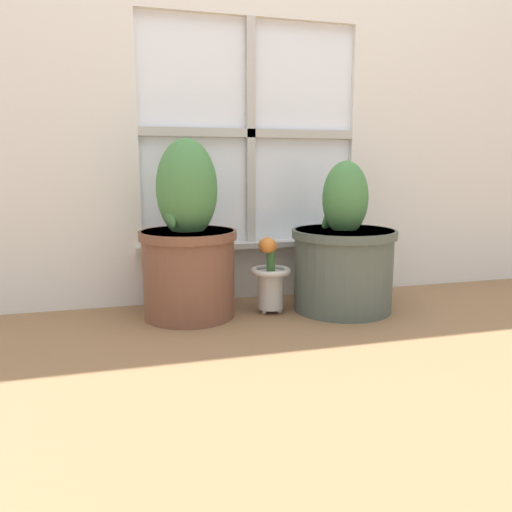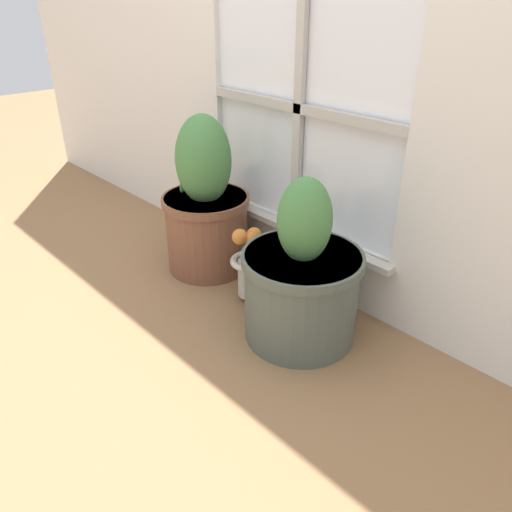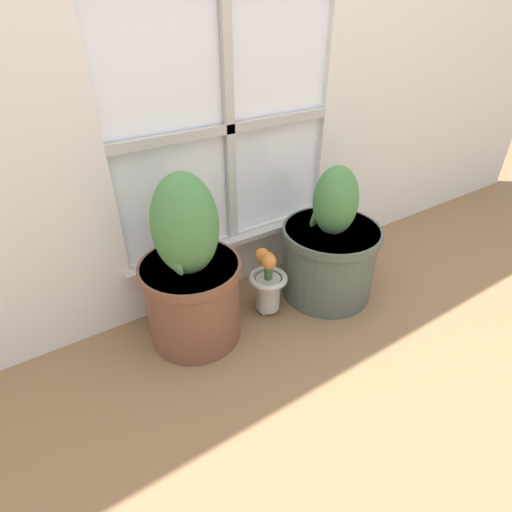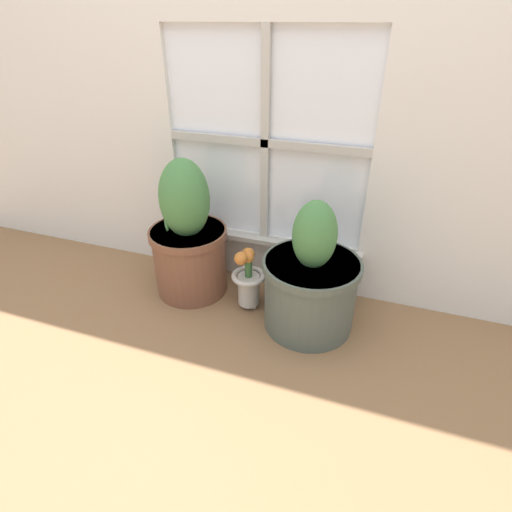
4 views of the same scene
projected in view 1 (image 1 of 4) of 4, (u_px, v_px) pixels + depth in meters
The scene contains 4 objects.
ground_plane at pixel (288, 332), 1.77m from camera, with size 10.00×10.00×0.00m, color olive.
potted_plant_left at pixel (188, 246), 1.91m from camera, with size 0.37×0.37×0.68m.
potted_plant_right at pixel (343, 256), 2.01m from camera, with size 0.42×0.42×0.60m.
flower_vase at pixel (270, 276), 1.98m from camera, with size 0.16×0.16×0.31m.
Camera 1 is at (-0.56, -1.60, 0.58)m, focal length 35.00 mm.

